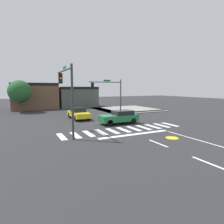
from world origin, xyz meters
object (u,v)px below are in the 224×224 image
Objects in this scene: car_green at (119,117)px; car_yellow at (78,113)px; traffic_signal_southwest at (66,87)px; roadside_tree at (20,91)px; traffic_signal_northeast at (108,90)px.

car_green is 6.06m from car_yellow.
traffic_signal_southwest reaches higher than car_yellow.
car_green is at bearing 30.79° from car_yellow.
traffic_signal_northeast is at bearing -35.01° from roadside_tree.
car_green is 18.54m from roadside_tree.
car_green reaches higher than car_yellow.
car_green is 0.94× the size of car_yellow.
roadside_tree is (-3.31, 18.04, -0.64)m from traffic_signal_southwest.
roadside_tree is at bearing -148.01° from car_yellow.
traffic_signal_southwest is 8.88m from car_yellow.
traffic_signal_southwest is 1.11× the size of roadside_tree.
car_yellow is (3.20, 7.61, -3.28)m from traffic_signal_southwest.
traffic_signal_southwest is at bearing 49.18° from traffic_signal_northeast.
traffic_signal_southwest reaches higher than roadside_tree.
traffic_signal_southwest is at bearing 20.87° from car_green.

